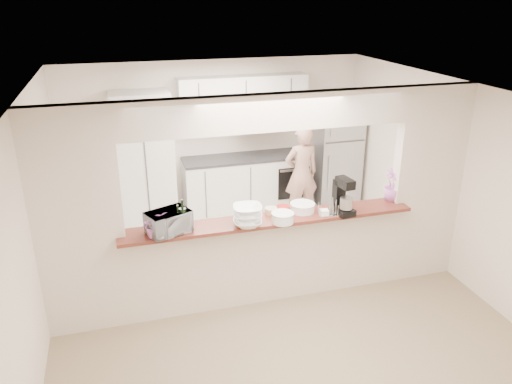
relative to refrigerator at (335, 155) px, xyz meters
name	(u,v)px	position (x,y,z in m)	size (l,w,h in m)	color
floor	(268,297)	(-2.05, -2.65, -0.85)	(6.00, 6.00, 0.00)	#9D856A
tile_overlay	(237,241)	(-2.05, -1.10, -0.84)	(5.00, 2.90, 0.01)	silver
partition	(269,185)	(-2.05, -2.65, 0.63)	(5.00, 0.15, 2.50)	silver
bar_counter	(269,256)	(-2.05, -2.65, -0.27)	(3.40, 0.38, 1.09)	silver
kitchen_cabinets	(208,157)	(-2.24, 0.07, 0.12)	(3.15, 0.62, 2.25)	silver
refrigerator	(335,155)	(0.00, 0.00, 0.00)	(0.75, 0.70, 1.70)	#A2A2A7
flower_left	(154,224)	(-3.35, -2.80, 0.39)	(0.26, 0.23, 0.29)	#C96AB0
wine_bottle_a	(178,223)	(-3.10, -2.80, 0.37)	(0.07, 0.07, 0.33)	black
wine_bottle_b	(183,220)	(-3.05, -2.80, 0.39)	(0.08, 0.08, 0.39)	black
toaster_oven	(168,222)	(-3.20, -2.75, 0.36)	(0.44, 0.30, 0.25)	#A7A7AC
serving_bowls	(248,216)	(-2.35, -2.82, 0.36)	(0.32, 0.32, 0.23)	white
plate_stack_a	(283,218)	(-1.95, -2.84, 0.30)	(0.25, 0.25, 0.12)	white
plate_stack_b	(302,207)	(-1.63, -2.62, 0.29)	(0.29, 0.29, 0.10)	white
red_bowl	(283,209)	(-1.85, -2.57, 0.28)	(0.16, 0.16, 0.07)	maroon
tan_bowl	(271,211)	(-2.00, -2.57, 0.27)	(0.15, 0.15, 0.07)	tan
utensil_caddy	(328,208)	(-1.38, -2.80, 0.33)	(0.24, 0.16, 0.21)	silver
stand_mixer	(343,197)	(-1.20, -2.79, 0.43)	(0.22, 0.32, 0.43)	black
flower_right	(393,185)	(-0.45, -2.60, 0.44)	(0.22, 0.22, 0.40)	#B763B8
person	(301,174)	(-0.85, -0.58, -0.07)	(0.57, 0.37, 1.56)	tan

